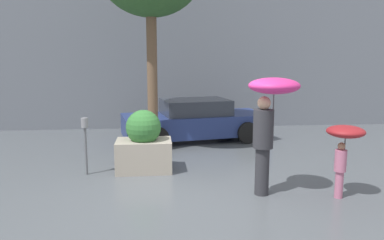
# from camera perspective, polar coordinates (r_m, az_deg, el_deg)

# --- Properties ---
(ground_plane) EXTENTS (40.00, 40.00, 0.00)m
(ground_plane) POSITION_cam_1_polar(r_m,az_deg,el_deg) (6.95, -1.87, -10.79)
(ground_plane) COLOR #51565B
(building_facade) EXTENTS (18.00, 0.30, 6.00)m
(building_facade) POSITION_cam_1_polar(r_m,az_deg,el_deg) (13.03, -3.83, 12.02)
(building_facade) COLOR slate
(building_facade) RESTS_ON ground
(planter_box) EXTENTS (1.17, 0.79, 1.32)m
(planter_box) POSITION_cam_1_polar(r_m,az_deg,el_deg) (8.07, -7.36, -3.69)
(planter_box) COLOR #9E9384
(planter_box) RESTS_ON ground
(person_adult) EXTENTS (0.87, 0.87, 2.08)m
(person_adult) POSITION_cam_1_polar(r_m,az_deg,el_deg) (6.56, 11.72, 1.63)
(person_adult) COLOR #2D2D33
(person_adult) RESTS_ON ground
(person_child) EXTENTS (0.64, 0.64, 1.27)m
(person_child) POSITION_cam_1_polar(r_m,az_deg,el_deg) (6.90, 22.20, -2.87)
(person_child) COLOR #B76684
(person_child) RESTS_ON ground
(parked_car_near) EXTENTS (4.44, 2.45, 1.21)m
(parked_car_near) POSITION_cam_1_polar(r_m,az_deg,el_deg) (11.06, 0.49, -0.14)
(parked_car_near) COLOR navy
(parked_car_near) RESTS_ON ground
(parking_meter) EXTENTS (0.14, 0.14, 1.20)m
(parking_meter) POSITION_cam_1_polar(r_m,az_deg,el_deg) (7.99, -15.98, -2.05)
(parking_meter) COLOR #595B60
(parking_meter) RESTS_ON ground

